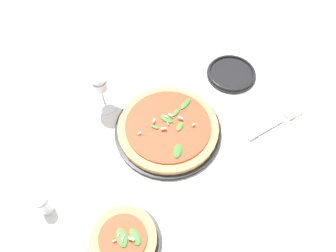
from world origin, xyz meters
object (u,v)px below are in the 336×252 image
Objects in this scene: wine_glass at (99,82)px; side_plate_white at (231,73)px; shaker_pepper at (44,205)px; fork at (275,124)px; pizza_arugula_main at (168,129)px; pizza_personal_side at (124,240)px.

side_plate_white is (0.40, -0.09, -0.09)m from wine_glass.
side_plate_white is at bearing -12.60° from wine_glass.
shaker_pepper is (-0.65, -0.15, 0.02)m from side_plate_white.
wine_glass is 0.74× the size of fork.
fork is at bearing -24.60° from pizza_arugula_main.
fork is at bearing -6.42° from shaker_pepper.
wine_glass reaches higher than pizza_personal_side.
shaker_pepper is at bearing -136.79° from wine_glass.
pizza_personal_side is 0.21m from shaker_pepper.
pizza_arugula_main is 0.32m from pizza_personal_side.
wine_glass is at bearing 73.63° from pizza_personal_side.
pizza_arugula_main reaches higher than fork.
pizza_arugula_main is 4.52× the size of shaker_pepper.
shaker_pepper reaches higher than side_plate_white.
pizza_personal_side is 2.62× the size of shaker_pepper.
wine_glass is 0.93× the size of side_plate_white.
wine_glass is 0.42m from side_plate_white.
wine_glass is 2.16× the size of shaker_pepper.
side_plate_white is (0.28, 0.09, -0.01)m from pizza_arugula_main.
pizza_personal_side is 0.90× the size of fork.
fork is (0.52, 0.09, -0.01)m from pizza_personal_side.
fork is at bearing -89.61° from side_plate_white.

